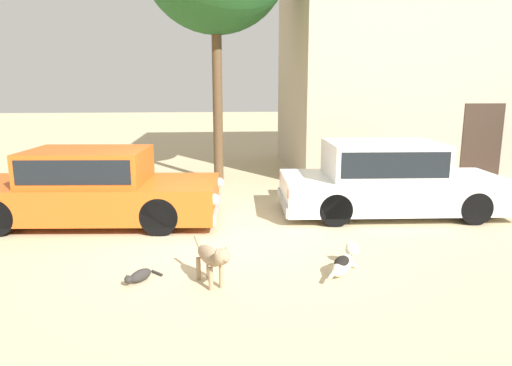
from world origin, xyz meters
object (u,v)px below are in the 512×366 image
at_px(parked_sedan_second, 388,178).
at_px(stray_cat, 140,276).
at_px(stray_dog_spotted, 212,257).
at_px(stray_dog_tan, 344,261).
at_px(parked_sedan_nearest, 91,187).

bearing_deg(parked_sedan_second, stray_cat, -143.37).
bearing_deg(stray_dog_spotted, stray_dog_tan, 74.15).
height_order(parked_sedan_nearest, stray_dog_spotted, parked_sedan_nearest).
bearing_deg(stray_dog_spotted, parked_sedan_nearest, -168.90).
height_order(parked_sedan_nearest, stray_cat, parked_sedan_nearest).
distance_m(stray_dog_spotted, stray_dog_tan, 1.85).
bearing_deg(stray_cat, stray_dog_tan, 129.40).
xyz_separation_m(parked_sedan_second, stray_cat, (-4.47, -2.98, -0.65)).
bearing_deg(parked_sedan_nearest, stray_dog_tan, -30.37).
relative_size(parked_sedan_nearest, stray_dog_tan, 5.42).
bearing_deg(parked_sedan_second, stray_dog_spotted, -134.68).
relative_size(parked_sedan_nearest, parked_sedan_second, 1.07).
distance_m(parked_sedan_nearest, stray_cat, 3.22).
bearing_deg(stray_cat, parked_sedan_nearest, -117.80).
xyz_separation_m(parked_sedan_nearest, stray_dog_spotted, (2.26, -3.11, -0.30)).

